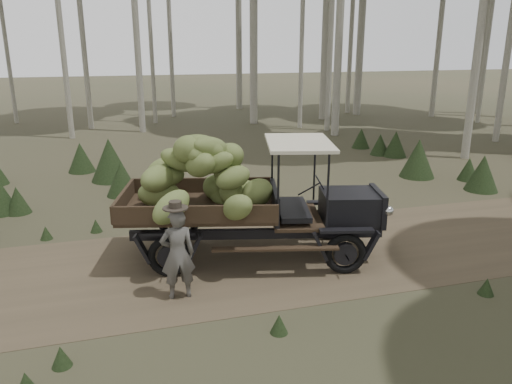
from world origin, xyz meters
TOP-DOWN VIEW (x-y plane):
  - ground at (0.00, 0.00)m, footprint 120.00×120.00m
  - dirt_track at (0.00, 0.00)m, footprint 70.00×4.00m
  - banana_truck at (-1.53, 0.30)m, footprint 5.33×2.90m
  - farmer at (-2.69, -1.09)m, footprint 0.57×0.42m
  - undergrowth at (-0.52, -0.67)m, footprint 23.52×20.62m

SIDE VIEW (x-z plane):
  - ground at x=0.00m, z-range 0.00..0.00m
  - dirt_track at x=0.00m, z-range 0.00..0.01m
  - undergrowth at x=-0.52m, z-range -0.15..1.21m
  - farmer at x=-2.69m, z-range -0.05..1.65m
  - banana_truck at x=-1.53m, z-range 0.20..2.78m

